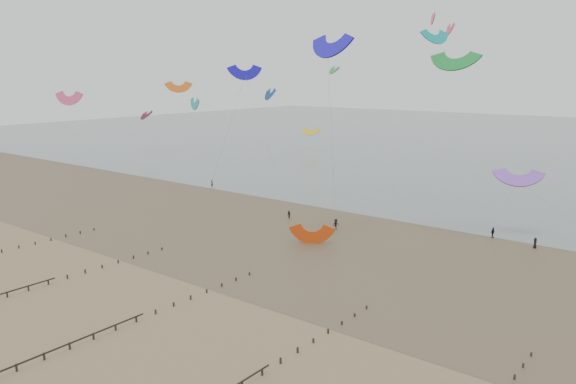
# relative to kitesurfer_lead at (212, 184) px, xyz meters

# --- Properties ---
(ground) EXTENTS (500.00, 500.00, 0.00)m
(ground) POSITION_rel_kitesurfer_lead_xyz_m (42.94, -51.13, -0.90)
(ground) COLOR brown
(ground) RESTS_ON ground
(sea_and_shore) EXTENTS (500.00, 665.00, 0.03)m
(sea_and_shore) POSITION_rel_kitesurfer_lead_xyz_m (38.86, -16.72, -0.89)
(sea_and_shore) COLOR #475654
(sea_and_shore) RESTS_ON ground
(groynes) EXTENTS (72.16, 50.16, 1.00)m
(groynes) POSITION_rel_kitesurfer_lead_xyz_m (46.94, -70.17, -0.42)
(groynes) COLOR black
(groynes) RESTS_ON ground
(kitesurfer_lead) EXTENTS (0.75, 0.60, 1.79)m
(kitesurfer_lead) POSITION_rel_kitesurfer_lead_xyz_m (0.00, 0.00, 0.00)
(kitesurfer_lead) COLOR black
(kitesurfer_lead) RESTS_ON ground
(kitesurfers) EXTENTS (86.35, 20.30, 1.89)m
(kitesurfers) POSITION_rel_kitesurfer_lead_xyz_m (68.06, -4.07, -0.04)
(kitesurfers) COLOR black
(kitesurfers) RESTS_ON ground
(grounded_kite) EXTENTS (7.60, 7.10, 3.33)m
(grounded_kite) POSITION_rel_kitesurfer_lead_xyz_m (45.11, -22.21, -0.90)
(grounded_kite) COLOR #D83F0D
(grounded_kite) RESTS_ON ground
(kites_airborne) EXTENTS (222.73, 110.80, 41.79)m
(kites_airborne) POSITION_rel_kitesurfer_lead_xyz_m (38.71, 40.23, 19.92)
(kites_airborne) COLOR #A2163A
(kites_airborne) RESTS_ON ground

